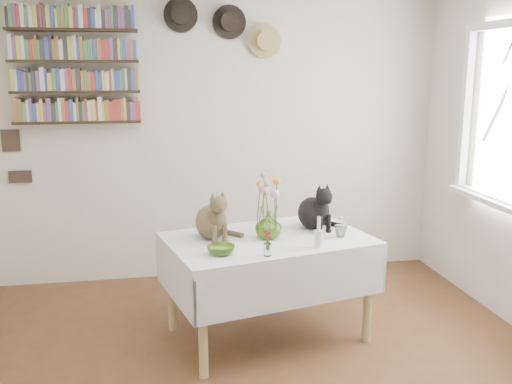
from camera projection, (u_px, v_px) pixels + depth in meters
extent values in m
cube|color=beige|center=(212.00, 136.00, 4.96)|extent=(4.04, 0.04, 2.54)
cube|color=white|center=(468.00, 110.00, 4.54)|extent=(0.06, 0.06, 1.20)
cube|color=white|center=(268.00, 242.00, 3.84)|extent=(1.49, 1.14, 0.06)
cylinder|color=tan|center=(203.00, 327.00, 3.38)|extent=(0.06, 0.06, 0.65)
cylinder|color=tan|center=(368.00, 296.00, 3.83)|extent=(0.06, 0.06, 0.65)
cylinder|color=tan|center=(172.00, 287.00, 4.00)|extent=(0.06, 0.06, 0.65)
cylinder|color=tan|center=(317.00, 264.00, 4.45)|extent=(0.06, 0.06, 0.65)
imported|color=#8EC247|center=(268.00, 225.00, 3.79)|extent=(0.20, 0.20, 0.19)
imported|color=#8EC247|center=(221.00, 250.00, 3.48)|extent=(0.18, 0.18, 0.05)
imported|color=white|center=(341.00, 231.00, 3.84)|extent=(0.11, 0.11, 0.08)
cylinder|color=white|center=(318.00, 239.00, 3.61)|extent=(0.06, 0.06, 0.11)
cylinder|color=white|center=(319.00, 224.00, 3.59)|extent=(0.02, 0.02, 0.09)
cylinder|color=white|center=(267.00, 250.00, 3.45)|extent=(0.05, 0.05, 0.08)
cone|color=white|center=(341.00, 223.00, 4.07)|extent=(0.04, 0.04, 0.06)
sphere|color=beige|center=(341.00, 218.00, 4.06)|extent=(0.03, 0.03, 0.03)
cylinder|color=#4C7233|center=(264.00, 209.00, 3.77)|extent=(0.01, 0.01, 0.30)
sphere|color=pink|center=(264.00, 187.00, 3.74)|extent=(0.07, 0.07, 0.07)
cylinder|color=#4C7233|center=(275.00, 213.00, 3.76)|extent=(0.01, 0.01, 0.26)
sphere|color=pink|center=(275.00, 194.00, 3.73)|extent=(0.06, 0.06, 0.06)
cylinder|color=#4C7233|center=(276.00, 205.00, 3.80)|extent=(0.01, 0.01, 0.34)
sphere|color=orange|center=(276.00, 180.00, 3.77)|extent=(0.06, 0.06, 0.06)
cylinder|color=#4C7233|center=(258.00, 208.00, 3.80)|extent=(0.01, 0.01, 0.31)
sphere|color=orange|center=(258.00, 185.00, 3.76)|extent=(0.05, 0.05, 0.05)
cylinder|color=#4C7233|center=(267.00, 203.00, 3.81)|extent=(0.01, 0.01, 0.37)
sphere|color=#999E93|center=(267.00, 175.00, 3.77)|extent=(0.04, 0.04, 0.04)
cylinder|color=#4C7233|center=(262.00, 209.00, 3.73)|extent=(0.01, 0.01, 0.33)
sphere|color=#999E93|center=(262.00, 184.00, 3.69)|extent=(0.04, 0.04, 0.04)
cube|color=black|center=(79.00, 122.00, 4.62)|extent=(1.00, 0.16, 0.02)
cube|color=black|center=(77.00, 92.00, 4.57)|extent=(1.00, 0.16, 0.02)
cube|color=black|center=(75.00, 61.00, 4.52)|extent=(1.00, 0.16, 0.02)
cube|color=black|center=(72.00, 30.00, 4.47)|extent=(1.00, 0.16, 0.02)
cylinder|color=black|center=(181.00, 15.00, 4.64)|extent=(0.28, 0.02, 0.28)
cylinder|color=black|center=(181.00, 15.00, 4.60)|extent=(0.16, 0.08, 0.16)
cylinder|color=black|center=(229.00, 22.00, 4.72)|extent=(0.28, 0.02, 0.28)
cylinder|color=black|center=(230.00, 22.00, 4.68)|extent=(0.16, 0.08, 0.16)
cylinder|color=tan|center=(265.00, 41.00, 4.81)|extent=(0.28, 0.02, 0.28)
cylinder|color=tan|center=(266.00, 41.00, 4.77)|extent=(0.16, 0.08, 0.16)
cube|color=#38281E|center=(11.00, 141.00, 4.63)|extent=(0.14, 0.02, 0.18)
cube|color=#38281E|center=(20.00, 177.00, 4.70)|extent=(0.18, 0.02, 0.10)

